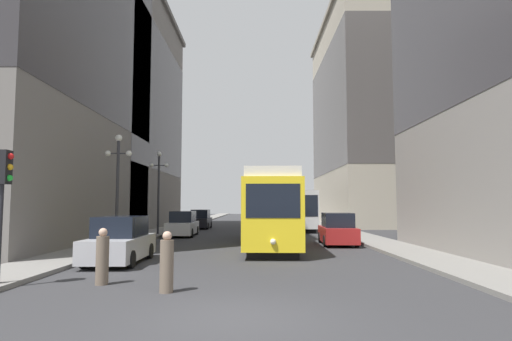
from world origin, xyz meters
name	(u,v)px	position (x,y,z in m)	size (l,w,h in m)	color
ground_plane	(238,317)	(0.00, 0.00, 0.00)	(200.00, 200.00, 0.00)	#303033
sidewalk_left	(186,224)	(-7.57, 40.00, 0.07)	(2.52, 120.00, 0.15)	gray
sidewalk_right	(319,224)	(7.57, 40.00, 0.07)	(2.52, 120.00, 0.15)	gray
streetcar	(271,208)	(1.24, 15.75, 2.10)	(3.01, 14.72, 3.89)	black
transit_bus	(295,208)	(4.10, 31.30, 1.95)	(2.62, 12.47, 3.45)	black
parked_car_left_near	(120,241)	(-5.01, 8.15, 0.84)	(1.93, 4.58, 1.82)	black
parked_car_left_mid	(182,224)	(-5.01, 22.61, 0.84)	(1.94, 4.91, 1.82)	black
parked_car_right_far	(337,230)	(5.01, 15.66, 0.84)	(2.04, 4.32, 1.82)	black
parked_car_left_far	(200,220)	(-5.01, 32.61, 0.84)	(1.89, 4.68, 1.82)	black
pedestrian_crossing_near	(166,264)	(-1.98, 2.43, 0.74)	(0.36, 0.36, 1.59)	#6B5B4C
pedestrian_crossing_far	(102,258)	(-4.05, 3.53, 0.75)	(0.36, 0.36, 1.61)	#6B5B4C
traffic_light_near_left	(2,180)	(-6.69, 2.98, 2.96)	(0.47, 0.36, 3.65)	#232328
lamp_post_left_near	(117,173)	(-6.91, 13.49, 3.96)	(1.41, 0.36, 5.83)	#333338
lamp_post_left_far	(158,180)	(-6.91, 22.94, 4.11)	(1.41, 0.36, 6.11)	#333338
building_left_midblock	(85,110)	(-16.51, 32.75, 11.62)	(15.95, 21.61, 22.58)	slate
building_right_midblock	(370,118)	(14.16, 41.84, 12.78)	(11.26, 23.66, 24.81)	#B2A893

